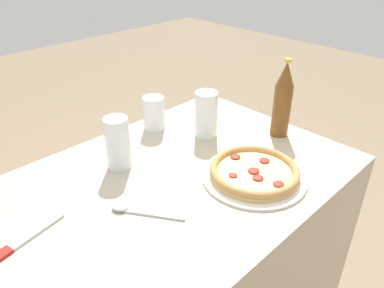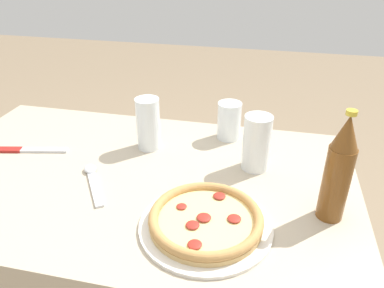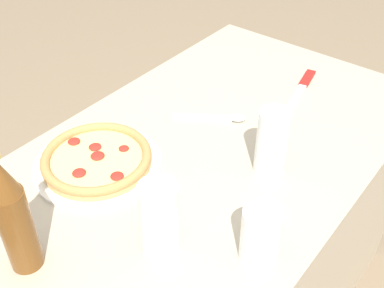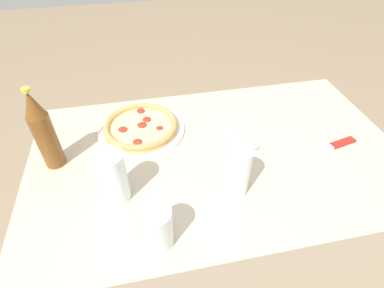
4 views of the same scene
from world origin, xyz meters
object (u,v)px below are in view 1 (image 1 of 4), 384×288
beer_bottle (283,100)px  spoon (136,210)px  glass_lemonade (154,115)px  glass_cola (206,115)px  knife (15,245)px  pizza_margherita (254,172)px  glass_mango_juice (118,146)px

beer_bottle → spoon: size_ratio=1.52×
glass_lemonade → beer_bottle: 0.43m
glass_cola → knife: size_ratio=0.67×
pizza_margherita → glass_cola: glass_cola is taller
spoon → beer_bottle: bearing=-1.6°
glass_cola → glass_lemonade: glass_cola is taller
pizza_margherita → spoon: bearing=160.4°
glass_mango_juice → spoon: 0.22m
glass_lemonade → knife: 0.61m
glass_lemonade → knife: bearing=-159.3°
glass_lemonade → beer_bottle: beer_bottle is taller
pizza_margherita → spoon: 0.34m
knife → glass_lemonade: bearing=20.7°
glass_mango_juice → knife: 0.37m
beer_bottle → spoon: bearing=178.4°
knife → pizza_margherita: bearing=-19.6°
pizza_margherita → glass_cola: (0.08, 0.26, 0.05)m
glass_cola → glass_lemonade: size_ratio=1.32×
glass_cola → glass_lemonade: 0.18m
knife → glass_cola: bearing=5.0°
glass_mango_juice → glass_lemonade: 0.25m
glass_cola → spoon: glass_cola is taller
glass_mango_juice → spoon: (-0.09, -0.20, -0.06)m
glass_cola → knife: glass_cola is taller
glass_cola → knife: (-0.66, -0.06, -0.07)m
glass_cola → glass_mango_juice: 0.32m
beer_bottle → knife: (-0.84, 0.11, -0.12)m
glass_mango_juice → glass_lemonade: (0.22, 0.11, -0.02)m
pizza_margherita → glass_mango_juice: glass_mango_juice is taller
glass_lemonade → knife: size_ratio=0.51×
glass_cola → beer_bottle: bearing=-43.0°
glass_cola → knife: 0.67m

